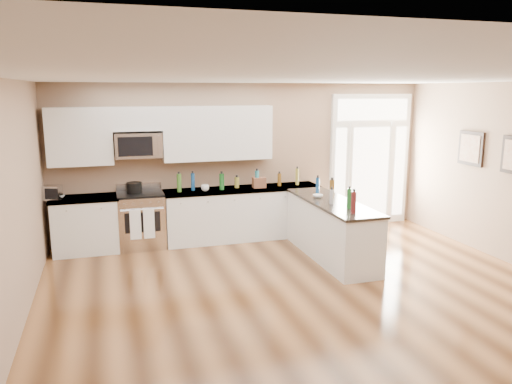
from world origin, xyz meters
The scene contains 19 objects.
ground centered at (0.00, 0.00, 0.00)m, with size 8.00×8.00×0.00m, color #482A14.
room_shell centered at (0.00, 0.00, 1.71)m, with size 8.00×8.00×8.00m.
back_cabinet_left centered at (-2.87, 3.69, 0.44)m, with size 1.10×0.66×0.94m.
back_cabinet_right centered at (-0.16, 3.69, 0.44)m, with size 2.85×0.66×0.94m.
peninsula_cabinet centered at (0.93, 2.24, 0.43)m, with size 0.69×2.32×0.94m.
upper_cabinet_left centered at (-2.88, 3.83, 1.93)m, with size 1.04×0.33×0.95m, color silver.
upper_cabinet_right centered at (-0.57, 3.83, 1.93)m, with size 1.94×0.33×0.95m, color silver.
upper_cabinet_short centered at (-1.95, 3.83, 2.20)m, with size 0.82×0.33×0.40m, color silver.
microwave centered at (-1.95, 3.80, 1.76)m, with size 0.78×0.41×0.42m.
entry_door centered at (2.55, 3.95, 1.30)m, with size 1.70×0.10×2.60m.
wall_art_near centered at (3.47, 2.20, 1.70)m, with size 0.05×0.58×0.58m.
kitchen_range centered at (-1.97, 3.69, 0.48)m, with size 0.78×0.69×1.08m.
stockpot centered at (-2.05, 3.74, 1.05)m, with size 0.26×0.26×0.20m, color black.
toaster_oven centered at (-3.35, 3.65, 1.06)m, with size 0.27×0.21×0.23m, color silver.
cardboard_box centered at (0.14, 3.64, 1.03)m, with size 0.23×0.17×0.19m, color brown.
bowl_left centered at (-3.27, 3.70, 0.96)m, with size 0.20×0.20×0.05m, color white.
bowl_peninsula centered at (0.81, 2.53, 0.97)m, with size 0.17×0.17×0.05m, color white.
cup_counter centered at (-0.86, 3.61, 0.99)m, with size 0.14×0.14×0.11m, color white.
counter_bottles centered at (0.22, 3.00, 1.08)m, with size 2.38×2.41×0.32m.
Camera 1 is at (-2.48, -4.83, 2.67)m, focal length 35.00 mm.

